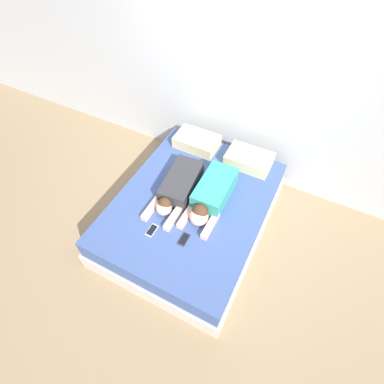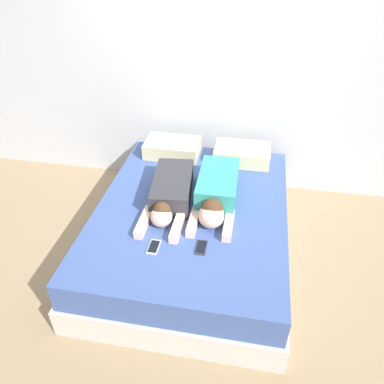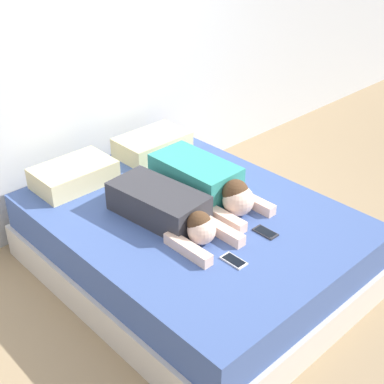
{
  "view_description": "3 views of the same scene",
  "coord_description": "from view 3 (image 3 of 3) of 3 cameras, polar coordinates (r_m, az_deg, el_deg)",
  "views": [
    {
      "loc": [
        0.96,
        -1.86,
        3.24
      ],
      "look_at": [
        0.0,
        0.0,
        0.66
      ],
      "focal_mm": 28.0,
      "sensor_mm": 36.0,
      "label": 1
    },
    {
      "loc": [
        0.47,
        -2.53,
        2.51
      ],
      "look_at": [
        0.0,
        0.0,
        0.66
      ],
      "focal_mm": 35.0,
      "sensor_mm": 36.0,
      "label": 2
    },
    {
      "loc": [
        -2.06,
        -2.18,
        2.44
      ],
      "look_at": [
        0.0,
        0.0,
        0.66
      ],
      "focal_mm": 50.0,
      "sensor_mm": 36.0,
      "label": 3
    }
  ],
  "objects": [
    {
      "name": "ground_plane",
      "position": [
        3.86,
        0.0,
        -8.5
      ],
      "size": [
        12.0,
        12.0,
        0.0
      ],
      "primitive_type": "plane",
      "color": "#9E8460"
    },
    {
      "name": "wall_back",
      "position": [
        4.15,
        -12.2,
        14.04
      ],
      "size": [
        12.0,
        0.06,
        2.6
      ],
      "color": "silver",
      "rests_on": "ground_plane"
    },
    {
      "name": "bed",
      "position": [
        3.71,
        0.0,
        -5.47
      ],
      "size": [
        1.69,
        2.18,
        0.51
      ],
      "color": "beige",
      "rests_on": "ground_plane"
    },
    {
      "name": "pillow_head_left",
      "position": [
        3.93,
        -12.49,
        1.81
      ],
      "size": [
        0.56,
        0.36,
        0.15
      ],
      "color": "beige",
      "rests_on": "bed"
    },
    {
      "name": "pillow_head_right",
      "position": [
        4.3,
        -4.24,
        5.09
      ],
      "size": [
        0.56,
        0.36,
        0.15
      ],
      "color": "beige",
      "rests_on": "bed"
    },
    {
      "name": "person_left",
      "position": [
        3.41,
        -2.64,
        -1.81
      ],
      "size": [
        0.4,
        0.95,
        0.2
      ],
      "color": "#333338",
      "rests_on": "bed"
    },
    {
      "name": "person_right",
      "position": [
        3.66,
        1.51,
        1.04
      ],
      "size": [
        0.35,
        0.9,
        0.24
      ],
      "color": "teal",
      "rests_on": "bed"
    },
    {
      "name": "cell_phone_left",
      "position": [
        3.13,
        4.48,
        -7.32
      ],
      "size": [
        0.08,
        0.16,
        0.01
      ],
      "color": "silver",
      "rests_on": "bed"
    },
    {
      "name": "cell_phone_right",
      "position": [
        3.38,
        7.83,
        -4.28
      ],
      "size": [
        0.08,
        0.16,
        0.01
      ],
      "color": "#2D2D33",
      "rests_on": "bed"
    }
  ]
}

